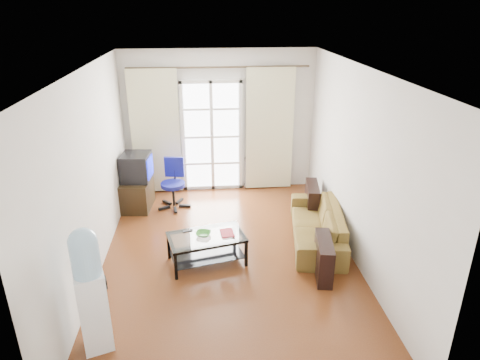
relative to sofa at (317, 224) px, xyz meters
name	(u,v)px	position (x,y,z in m)	size (l,w,h in m)	color
floor	(229,257)	(-1.40, -0.39, -0.27)	(5.20, 5.20, 0.00)	brown
ceiling	(226,69)	(-1.40, -0.39, 2.43)	(5.20, 5.20, 0.00)	white
wall_back	(219,122)	(-1.40, 2.21, 1.08)	(3.60, 0.02, 2.70)	silver
wall_front	(248,293)	(-1.40, -2.99, 1.08)	(3.60, 0.02, 2.70)	silver
wall_left	(90,176)	(-3.20, -0.39, 1.08)	(0.02, 5.20, 2.70)	silver
wall_right	(358,168)	(0.40, -0.39, 1.08)	(0.02, 5.20, 2.70)	silver
french_door	(212,137)	(-1.55, 2.15, 0.81)	(1.16, 0.06, 2.15)	white
curtain_rod	(219,67)	(-1.40, 2.11, 2.11)	(0.04, 0.04, 3.30)	#4C3F2D
curtain_left	(156,133)	(-2.60, 2.09, 0.93)	(0.90, 0.07, 2.35)	beige
curtain_right	(270,130)	(-0.45, 2.09, 0.93)	(0.90, 0.07, 2.35)	beige
radiator	(261,172)	(-0.60, 2.11, 0.06)	(0.64, 0.12, 0.64)	gray
sofa	(317,224)	(0.00, 0.00, 0.00)	(1.01, 1.94, 0.54)	brown
coffee_table	(207,245)	(-1.72, -0.48, 0.01)	(1.17, 0.83, 0.43)	silver
bowl	(203,234)	(-1.76, -0.46, 0.18)	(0.25, 0.25, 0.05)	#328C4A
book	(221,234)	(-1.51, -0.46, 0.17)	(0.21, 0.27, 0.02)	#9B3713
remote	(188,231)	(-1.98, -0.33, 0.17)	(0.14, 0.04, 0.02)	black
tv_stand	(137,194)	(-2.93, 1.41, -0.01)	(0.48, 0.72, 0.53)	black
crt_tv	(135,167)	(-2.93, 1.46, 0.50)	(0.57, 0.57, 0.48)	black
task_chair	(174,193)	(-2.28, 1.40, -0.01)	(0.69, 0.69, 0.89)	black
water_cooler	(90,288)	(-2.91, -2.00, 0.49)	(0.37, 0.37, 1.44)	white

